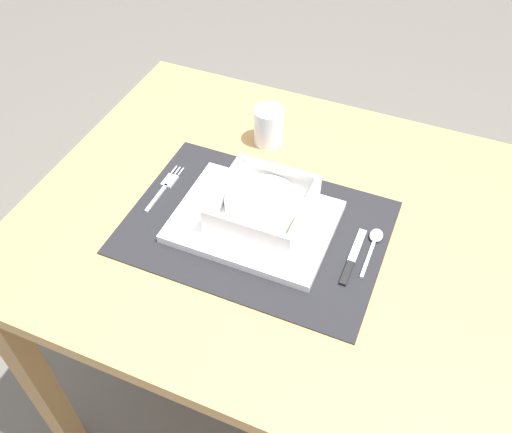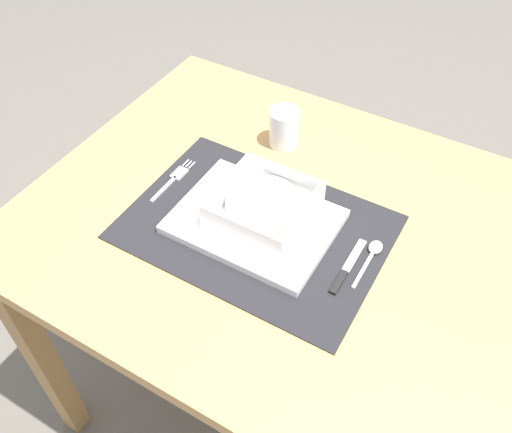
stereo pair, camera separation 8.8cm
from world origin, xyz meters
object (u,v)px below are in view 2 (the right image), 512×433
object	(u,v)px
fork	(176,177)
drinking_glass	(284,130)
dining_table	(278,253)
spoon	(373,252)
porridge_bowl	(264,208)
butter_knife	(346,269)

from	to	relation	value
fork	drinking_glass	world-z (taller)	drinking_glass
dining_table	spoon	distance (m)	0.22
porridge_bowl	butter_knife	xyz separation A→B (m)	(0.18, -0.03, -0.04)
porridge_bowl	spoon	distance (m)	0.21
drinking_glass	dining_table	bearing A→B (deg)	-63.36
butter_knife	drinking_glass	xyz separation A→B (m)	(-0.26, 0.25, 0.03)
dining_table	drinking_glass	world-z (taller)	drinking_glass
dining_table	butter_knife	bearing A→B (deg)	-18.91
butter_knife	porridge_bowl	bearing A→B (deg)	173.98
porridge_bowl	spoon	size ratio (longest dim) A/B	1.43
spoon	butter_knife	world-z (taller)	spoon
porridge_bowl	fork	size ratio (longest dim) A/B	1.22
spoon	drinking_glass	size ratio (longest dim) A/B	1.41
dining_table	butter_knife	distance (m)	0.20
fork	drinking_glass	distance (m)	0.25
porridge_bowl	drinking_glass	bearing A→B (deg)	109.45
spoon	drinking_glass	distance (m)	0.34
spoon	porridge_bowl	bearing A→B (deg)	-168.82
butter_knife	spoon	bearing A→B (deg)	68.34
dining_table	porridge_bowl	size ratio (longest dim) A/B	5.70
dining_table	fork	xyz separation A→B (m)	(-0.23, -0.01, 0.11)
porridge_bowl	drinking_glass	world-z (taller)	drinking_glass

